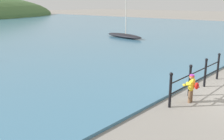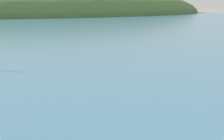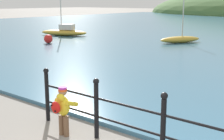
# 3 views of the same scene
# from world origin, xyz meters

# --- Properties ---
(iron_railing) EXTENTS (4.53, 0.12, 1.21)m
(iron_railing) POSITION_xyz_m (-0.42, 1.50, 0.64)
(iron_railing) COLOR black
(iron_railing) RESTS_ON ground
(child_in_coat) EXTENTS (0.38, 0.53, 1.00)m
(child_in_coat) POSITION_xyz_m (-1.74, 1.16, 0.61)
(child_in_coat) COLOR brown
(child_in_coat) RESTS_ON ground
(boat_mid_harbor) EXTENTS (2.08, 4.91, 5.63)m
(boat_mid_harbor) POSITION_xyz_m (9.87, 13.31, 0.33)
(boat_mid_harbor) COLOR black
(boat_mid_harbor) RESTS_ON water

